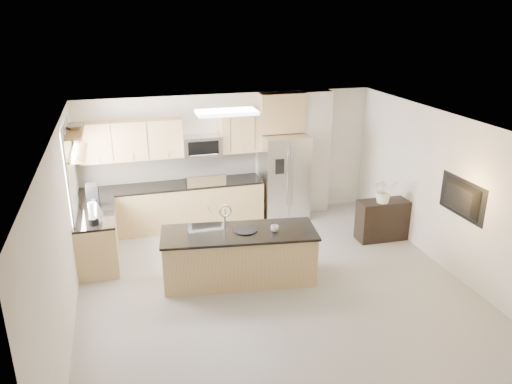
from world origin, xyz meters
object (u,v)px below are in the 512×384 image
object	(u,v)px
coffee_maker	(93,196)
flower_vase	(385,184)
cup	(275,228)
bowl	(73,126)
island	(239,256)
blender	(93,215)
credenza	(383,220)
television	(458,199)
refrigerator	(284,177)
range	(205,203)
microwave	(202,146)
platter	(245,230)
kettle	(97,208)

from	to	relation	value
coffee_maker	flower_vase	xyz separation A→B (m)	(5.17, -0.91, 0.04)
cup	bowl	world-z (taller)	bowl
island	cup	size ratio (longest dim) A/B	19.73
blender	flower_vase	distance (m)	5.15
credenza	bowl	distance (m)	5.79
bowl	television	bearing A→B (deg)	-21.01
refrigerator	television	size ratio (longest dim) A/B	1.65
range	cup	bearing A→B (deg)	-74.64
range	refrigerator	bearing A→B (deg)	-1.60
refrigerator	television	distance (m)	3.62
bowl	cup	bearing A→B (deg)	-28.28
range	cup	distance (m)	2.61
bowl	range	bearing A→B (deg)	21.98
refrigerator	blender	world-z (taller)	refrigerator
microwave	blender	size ratio (longest dim) A/B	2.01
blender	flower_vase	bearing A→B (deg)	-0.56
platter	television	world-z (taller)	television
blender	platter	bearing A→B (deg)	-17.68
range	refrigerator	size ratio (longest dim) A/B	0.64
bowl	flower_vase	xyz separation A→B (m)	(5.33, -0.74, -1.23)
island	bowl	world-z (taller)	bowl
credenza	flower_vase	size ratio (longest dim) A/B	1.30
platter	kettle	xyz separation A→B (m)	(-2.27, 1.17, 0.18)
credenza	blender	xyz separation A→B (m)	(-5.22, -0.01, 0.70)
coffee_maker	kettle	bearing A→B (deg)	-80.77
credenza	flower_vase	bearing A→B (deg)	-132.04
island	kettle	distance (m)	2.54
credenza	bowl	size ratio (longest dim) A/B	2.80
credenza	kettle	distance (m)	5.22
credenza	platter	bearing A→B (deg)	-163.93
island	television	distance (m)	3.58
kettle	bowl	distance (m)	1.38
platter	coffee_maker	xyz separation A→B (m)	(-2.34, 1.60, 0.24)
kettle	flower_vase	distance (m)	5.13
island	platter	world-z (taller)	island
refrigerator	kettle	distance (m)	3.86
range	island	world-z (taller)	island
coffee_maker	television	xyz separation A→B (m)	(5.61, -2.38, 0.25)
microwave	credenza	bearing A→B (deg)	-28.54
island	range	bearing A→B (deg)	101.18
kettle	television	world-z (taller)	television
cup	coffee_maker	xyz separation A→B (m)	(-2.78, 1.75, 0.20)
island	bowl	size ratio (longest dim) A/B	7.37
bowl	coffee_maker	bearing A→B (deg)	47.45
blender	island	bearing A→B (deg)	-18.72
kettle	bowl	bearing A→B (deg)	130.68
island	cup	distance (m)	0.74
television	credenza	bearing A→B (deg)	13.52
refrigerator	coffee_maker	distance (m)	3.82
cup	microwave	bearing A→B (deg)	104.67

